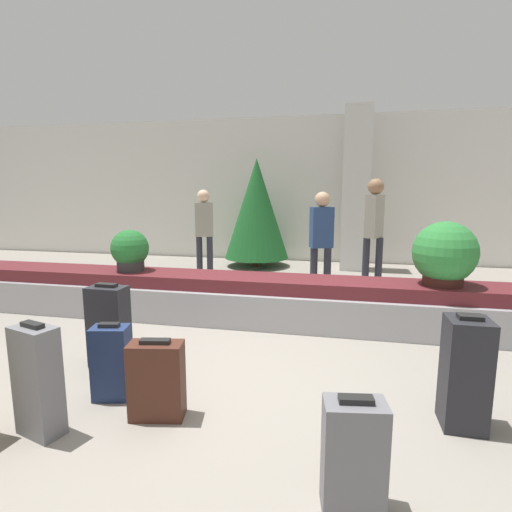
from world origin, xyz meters
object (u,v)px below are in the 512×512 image
at_px(decorated_tree, 257,209).
at_px(suitcase_0, 109,326).
at_px(suitcase_1, 354,456).
at_px(suitcase_7, 157,380).
at_px(suitcase_4, 465,373).
at_px(suitcase_3, 111,362).
at_px(suitcase_5, 38,381).
at_px(potted_plant_0, 130,251).
at_px(traveler_1, 204,226).
at_px(traveler_2, 321,236).
at_px(pillar, 356,190).
at_px(potted_plant_1, 445,255).
at_px(traveler_0, 374,224).

bearing_deg(decorated_tree, suitcase_0, -93.28).
xyz_separation_m(suitcase_1, suitcase_7, (-1.32, 0.57, -0.02)).
xyz_separation_m(suitcase_1, suitcase_4, (0.74, 0.90, 0.09)).
height_order(suitcase_1, suitcase_3, suitcase_1).
bearing_deg(decorated_tree, suitcase_5, -91.40).
bearing_deg(suitcase_3, potted_plant_0, 103.37).
bearing_deg(suitcase_0, suitcase_1, -29.68).
distance_m(traveler_1, traveler_2, 2.32).
relative_size(suitcase_0, decorated_tree, 0.34).
distance_m(suitcase_0, potted_plant_0, 1.69).
bearing_deg(suitcase_4, traveler_2, 109.41).
bearing_deg(pillar, potted_plant_0, -128.56).
height_order(potted_plant_1, traveler_2, traveler_2).
relative_size(suitcase_0, suitcase_4, 0.98).
bearing_deg(suitcase_7, decorated_tree, 84.48).
bearing_deg(potted_plant_0, suitcase_3, -64.67).
xyz_separation_m(suitcase_1, decorated_tree, (-1.84, 6.33, 0.92)).
bearing_deg(suitcase_4, decorated_tree, 115.35).
bearing_deg(pillar, traveler_2, -103.04).
bearing_deg(traveler_1, suitcase_4, 106.71).
bearing_deg(suitcase_4, traveler_1, 128.57).
distance_m(suitcase_1, traveler_1, 5.62).
bearing_deg(suitcase_1, suitcase_0, 140.65).
relative_size(suitcase_5, decorated_tree, 0.34).
xyz_separation_m(suitcase_1, potted_plant_1, (1.01, 2.77, 0.60)).
bearing_deg(suitcase_7, potted_plant_1, 32.69).
relative_size(suitcase_1, decorated_tree, 0.27).
bearing_deg(suitcase_7, potted_plant_0, 112.16).
height_order(suitcase_4, decorated_tree, decorated_tree).
xyz_separation_m(pillar, potted_plant_1, (0.85, -3.65, -0.70)).
distance_m(suitcase_7, traveler_1, 4.62).
bearing_deg(suitcase_5, pillar, 87.21).
relative_size(pillar, traveler_1, 2.00).
bearing_deg(pillar, traveler_1, -151.79).
distance_m(potted_plant_0, potted_plant_1, 3.75).
bearing_deg(suitcase_4, suitcase_7, -170.95).
relative_size(suitcase_3, traveler_0, 0.34).
height_order(traveler_0, decorated_tree, decorated_tree).
distance_m(pillar, suitcase_0, 5.77).
relative_size(pillar, suitcase_5, 4.20).
relative_size(pillar, suitcase_4, 4.07).
bearing_deg(suitcase_4, suitcase_5, -166.21).
bearing_deg(decorated_tree, traveler_0, -36.15).
bearing_deg(suitcase_7, suitcase_5, -163.28).
distance_m(suitcase_3, potted_plant_1, 3.50).
distance_m(potted_plant_1, traveler_2, 1.91).
height_order(suitcase_4, suitcase_5, suitcase_4).
bearing_deg(potted_plant_1, suitcase_3, -144.02).
xyz_separation_m(pillar, suitcase_3, (-1.94, -5.68, -1.31)).
relative_size(suitcase_7, decorated_tree, 0.26).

